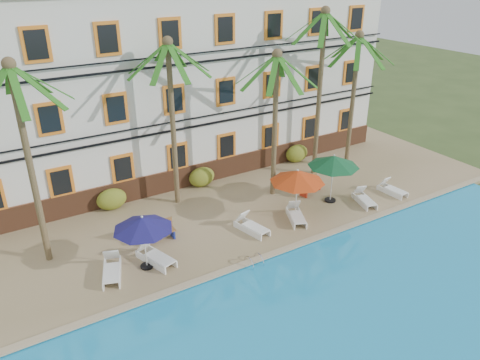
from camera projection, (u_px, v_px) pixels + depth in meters
ground at (275, 244)px, 21.10m from camera, size 100.00×100.00×0.00m
pool_deck at (221, 198)px, 24.90m from camera, size 30.00×12.00×0.25m
swimming_pool at (396, 340)px, 15.66m from camera, size 26.00×12.00×0.20m
pool_coping at (287, 248)px, 20.29m from camera, size 30.00×0.35×0.06m
hotel_building at (176, 81)px, 26.49m from camera, size 25.40×6.44×10.22m
palm_a at (25, 140)px, 17.36m from camera, size 3.99×3.99×8.36m
palm_b at (171, 102)px, 21.98m from camera, size 3.99×3.99×8.33m
palm_c at (275, 105)px, 23.04m from camera, size 3.99×3.99×7.61m
palm_d at (321, 74)px, 25.07m from camera, size 3.99×3.99×9.27m
palm_e at (355, 83)px, 26.31m from camera, size 3.99×3.99×7.94m
shrub_left at (112, 199)px, 23.32m from camera, size 1.50×0.90×1.10m
shrub_mid at (202, 177)px, 25.70m from camera, size 1.50×0.90×1.10m
shrub_right at (297, 153)px, 28.81m from camera, size 1.50×0.90×1.10m
umbrella_blue at (143, 224)px, 18.24m from camera, size 2.40×2.40×2.40m
umbrella_red at (297, 177)px, 21.75m from camera, size 2.62×2.62×2.61m
umbrella_green at (334, 161)px, 23.39m from camera, size 2.62×2.62×2.62m
lounger_a at (112, 269)px, 18.50m from camera, size 1.25×1.98×0.88m
lounger_b at (155, 256)px, 19.32m from camera, size 1.22×2.02×0.90m
lounger_c at (251, 226)px, 21.53m from camera, size 1.02×1.91×0.86m
lounger_d at (296, 215)px, 22.45m from camera, size 1.29×1.88×0.84m
lounger_e at (364, 199)px, 24.00m from camera, size 1.07×1.79×0.80m
lounger_f at (392, 189)px, 25.02m from camera, size 0.71×1.68×0.78m
bench_left at (158, 231)px, 20.73m from camera, size 1.51×0.49×0.93m
bench_right at (309, 184)px, 25.05m from camera, size 1.57×0.89×0.93m
pool_ladder at (254, 263)px, 19.38m from camera, size 0.54×0.74×0.74m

